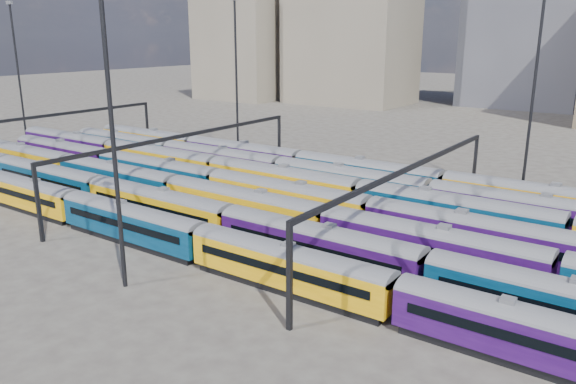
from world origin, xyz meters
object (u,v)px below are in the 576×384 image
Objects in this scene: rake_2 at (243,203)px; rake_1 at (229,220)px; rake_0 at (397,293)px; mast_2 at (111,116)px.

rake_1 is at bearing -63.94° from rake_2.
rake_1 is 0.83× the size of rake_2.
rake_1 is (-19.80, 5.00, 0.17)m from rake_0.
rake_2 is at bearing 95.25° from mast_2.
rake_1 reaches higher than rake_0.
rake_2 is (-2.45, 5.00, 0.07)m from rake_1.
mast_2 is at bearing -94.22° from rake_1.
mast_2 is at bearing -84.75° from rake_2.
rake_2 is (-22.25, 10.00, 0.24)m from rake_0.
rake_0 is 4.37× the size of mast_2.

